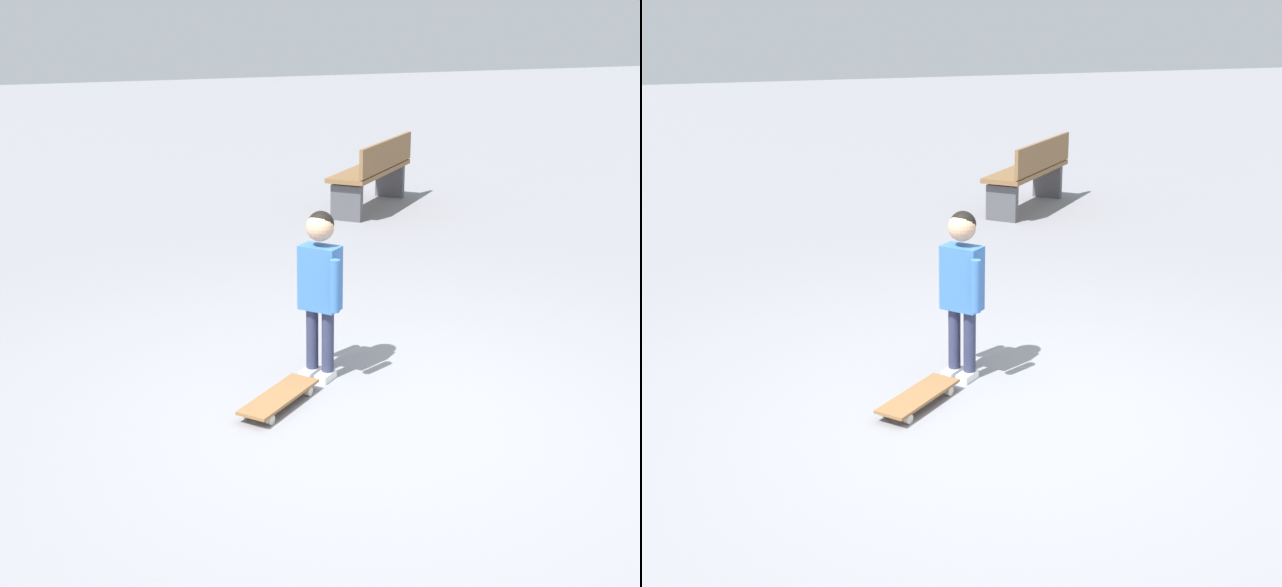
{
  "view_description": "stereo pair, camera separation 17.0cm",
  "coord_description": "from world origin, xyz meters",
  "views": [
    {
      "loc": [
        -1.99,
        -3.98,
        2.18
      ],
      "look_at": [
        -0.08,
        0.56,
        0.55
      ],
      "focal_mm": 47.89,
      "sensor_mm": 36.0,
      "label": 1
    },
    {
      "loc": [
        -1.83,
        -4.05,
        2.18
      ],
      "look_at": [
        -0.08,
        0.56,
        0.55
      ],
      "focal_mm": 47.89,
      "sensor_mm": 36.0,
      "label": 2
    }
  ],
  "objects": [
    {
      "name": "child_person",
      "position": [
        -0.08,
        0.56,
        0.66
      ],
      "size": [
        0.27,
        0.4,
        1.06
      ],
      "color": "#2D3351",
      "rests_on": "ground"
    },
    {
      "name": "skateboard",
      "position": [
        -0.47,
        0.26,
        0.06
      ],
      "size": [
        0.6,
        0.53,
        0.07
      ],
      "color": "olive",
      "rests_on": "ground"
    },
    {
      "name": "ground_plane",
      "position": [
        0.0,
        0.0,
        0.0
      ],
      "size": [
        50.0,
        50.0,
        0.0
      ],
      "primitive_type": "plane",
      "color": "gray"
    },
    {
      "name": "street_bench",
      "position": [
        2.36,
        4.77,
        0.42
      ],
      "size": [
        1.47,
        1.42,
        0.8
      ],
      "color": "brown",
      "rests_on": "ground"
    }
  ]
}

